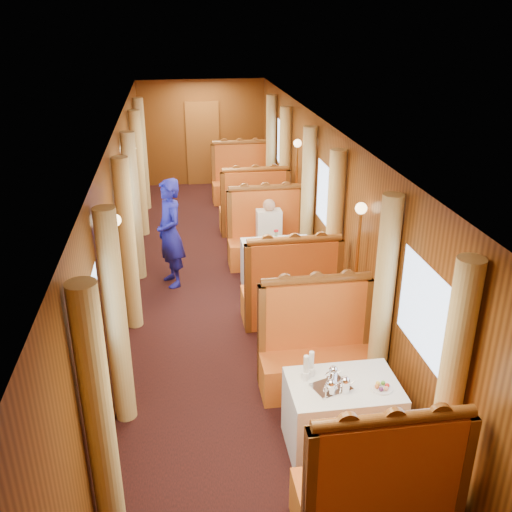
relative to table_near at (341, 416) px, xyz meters
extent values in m
cube|color=brown|center=(-0.75, 9.47, 0.62)|extent=(0.80, 0.04, 2.00)
cube|color=white|center=(0.00, 0.00, 0.00)|extent=(1.05, 0.72, 0.75)
cube|color=#BC3714|center=(0.00, -0.95, -0.15)|extent=(1.30, 0.55, 0.45)
cube|color=#BC3714|center=(0.00, -1.17, 0.48)|extent=(1.30, 0.12, 0.80)
cylinder|color=brown|center=(0.00, -1.17, 0.92)|extent=(1.23, 0.10, 0.10)
cube|color=#BC3714|center=(0.00, 0.95, -0.15)|extent=(1.30, 0.55, 0.45)
cube|color=#BC3714|center=(0.00, 1.17, 0.48)|extent=(1.30, 0.12, 0.80)
cylinder|color=brown|center=(0.00, 1.17, 0.92)|extent=(1.23, 0.10, 0.10)
cube|color=white|center=(0.00, 3.50, 0.00)|extent=(1.05, 0.72, 0.75)
cube|color=#BC3714|center=(0.00, 2.55, -0.15)|extent=(1.30, 0.55, 0.45)
cube|color=#BC3714|center=(0.00, 2.33, 0.48)|extent=(1.30, 0.12, 0.80)
cylinder|color=brown|center=(0.00, 2.33, 0.92)|extent=(1.23, 0.10, 0.10)
cube|color=#BC3714|center=(0.00, 4.45, -0.15)|extent=(1.30, 0.55, 0.45)
cube|color=#BC3714|center=(0.00, 4.67, 0.48)|extent=(1.30, 0.12, 0.80)
cylinder|color=brown|center=(0.00, 4.67, 0.92)|extent=(1.23, 0.10, 0.10)
cube|color=white|center=(0.00, 7.00, 0.00)|extent=(1.05, 0.72, 0.75)
cube|color=#BC3714|center=(0.00, 6.05, -0.15)|extent=(1.30, 0.55, 0.45)
cube|color=#BC3714|center=(0.00, 5.83, 0.48)|extent=(1.30, 0.12, 0.80)
cylinder|color=brown|center=(0.00, 5.83, 0.92)|extent=(1.23, 0.10, 0.10)
cube|color=#BC3714|center=(0.00, 7.95, -0.15)|extent=(1.30, 0.55, 0.45)
cube|color=#BC3714|center=(0.00, 8.16, 0.48)|extent=(1.30, 0.12, 0.80)
cylinder|color=brown|center=(0.00, 8.16, 0.92)|extent=(1.23, 0.10, 0.10)
cube|color=silver|center=(-0.14, -0.04, 0.38)|extent=(0.41, 0.36, 0.01)
cylinder|color=white|center=(0.33, -0.13, 0.38)|extent=(0.20, 0.20, 0.01)
cylinder|color=white|center=(-0.34, 0.12, 0.42)|extent=(0.08, 0.08, 0.08)
cylinder|color=white|center=(-0.34, 0.12, 0.55)|extent=(0.05, 0.05, 0.18)
cylinder|color=white|center=(-0.28, 0.18, 0.42)|extent=(0.08, 0.08, 0.08)
cylinder|color=white|center=(-0.28, 0.18, 0.55)|extent=(0.05, 0.05, 0.18)
cylinder|color=silver|center=(-0.03, 3.48, 0.45)|extent=(0.06, 0.06, 0.14)
cylinder|color=silver|center=(-0.03, 7.03, 0.45)|extent=(0.06, 0.06, 0.14)
cylinder|color=#D7B96E|center=(-2.13, -0.78, 0.80)|extent=(0.22, 0.22, 2.35)
cylinder|color=#D7B96E|center=(-2.13, 0.78, 0.80)|extent=(0.22, 0.22, 2.35)
cylinder|color=#D7B96E|center=(0.63, -0.78, 0.80)|extent=(0.22, 0.22, 2.35)
cylinder|color=#D7B96E|center=(0.63, 0.78, 0.80)|extent=(0.22, 0.22, 2.35)
cylinder|color=#D7B96E|center=(-2.13, 2.72, 0.80)|extent=(0.22, 0.22, 2.35)
cylinder|color=#D7B96E|center=(-2.13, 4.28, 0.80)|extent=(0.22, 0.22, 2.35)
cylinder|color=#D7B96E|center=(0.63, 2.72, 0.80)|extent=(0.22, 0.22, 2.35)
cylinder|color=#D7B96E|center=(0.63, 4.28, 0.80)|extent=(0.22, 0.22, 2.35)
cylinder|color=#D7B96E|center=(-2.13, 6.22, 0.80)|extent=(0.22, 0.22, 2.35)
cylinder|color=#D7B96E|center=(-2.13, 7.78, 0.80)|extent=(0.22, 0.22, 2.35)
cylinder|color=#D7B96E|center=(0.63, 6.22, 0.80)|extent=(0.22, 0.22, 2.35)
cylinder|color=#D7B96E|center=(0.63, 7.78, 0.80)|extent=(0.22, 0.22, 2.35)
cylinder|color=#BF8C3F|center=(-2.15, 1.75, 0.55)|extent=(0.04, 0.04, 1.85)
sphere|color=#FFD18C|center=(-2.15, 1.75, 1.50)|extent=(0.14, 0.14, 0.14)
cylinder|color=#BF8C3F|center=(0.65, 1.75, 0.55)|extent=(0.04, 0.04, 1.85)
sphere|color=#FFD18C|center=(0.65, 1.75, 1.50)|extent=(0.14, 0.14, 0.14)
cylinder|color=#BF8C3F|center=(-2.15, 5.25, 0.55)|extent=(0.04, 0.04, 1.85)
sphere|color=#FFD18C|center=(-2.15, 5.25, 1.50)|extent=(0.14, 0.14, 0.14)
cylinder|color=#BF8C3F|center=(0.65, 5.25, 0.55)|extent=(0.04, 0.04, 1.85)
sphere|color=#FFD18C|center=(0.65, 5.25, 1.50)|extent=(0.14, 0.14, 0.14)
imported|color=navy|center=(-1.59, 3.94, 0.48)|extent=(0.59, 0.72, 1.70)
cube|color=beige|center=(0.00, 4.29, 0.38)|extent=(0.40, 0.24, 0.55)
sphere|color=tan|center=(0.00, 4.29, 0.74)|extent=(0.20, 0.20, 0.20)
cube|color=beige|center=(0.00, 4.12, 0.15)|extent=(0.36, 0.30, 0.14)
camera|label=1|loc=(-1.47, -4.29, 3.64)|focal=40.00mm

